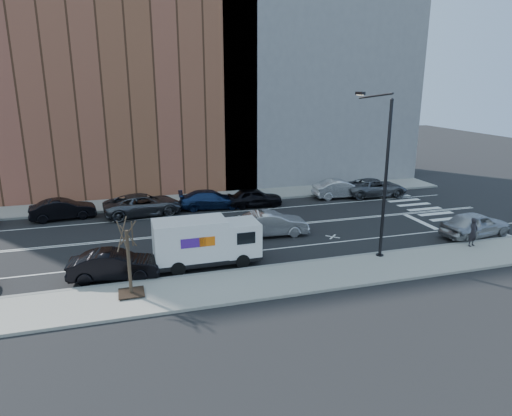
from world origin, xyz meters
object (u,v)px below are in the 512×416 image
far_parked_b (63,209)px  pedestrian (473,232)px  fedex_van (206,241)px  near_parked_front (475,224)px  driving_sedan (271,224)px

far_parked_b → pedestrian: pedestrian is taller
fedex_van → far_parked_b: size_ratio=1.29×
fedex_van → far_parked_b: (-8.52, 11.66, -0.66)m
far_parked_b → near_parked_front: size_ratio=0.94×
pedestrian → driving_sedan: bearing=135.7°
fedex_van → far_parked_b: 14.45m
driving_sedan → pedestrian: bearing=-113.6°
fedex_van → driving_sedan: 6.33m
driving_sedan → pedestrian: (11.05, -5.82, 0.23)m
far_parked_b → pedestrian: bearing=-125.3°
fedex_van → pedestrian: 16.23m
far_parked_b → near_parked_front: (26.35, -11.95, 0.08)m
fedex_van → pedestrian: fedex_van is taller
fedex_van → pedestrian: bearing=-7.7°
near_parked_front → pedestrian: (-1.74, -1.75, 0.21)m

